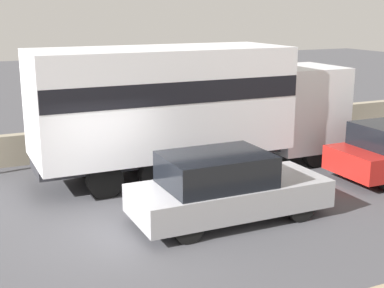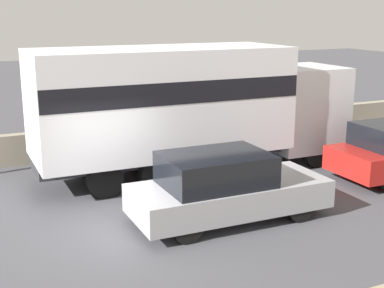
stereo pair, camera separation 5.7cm
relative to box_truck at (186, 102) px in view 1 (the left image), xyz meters
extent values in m
plane|color=#47474C|center=(-2.68, -2.95, -2.02)|extent=(80.00, 80.00, 0.00)
cube|color=gray|center=(-2.68, 2.93, -1.56)|extent=(60.00, 0.35, 0.91)
cube|color=silver|center=(3.72, 0.00, -0.41)|extent=(2.18, 2.14, 2.43)
cube|color=black|center=(4.79, 0.00, 0.07)|extent=(0.06, 1.82, 1.07)
cube|color=#2D2D33|center=(-0.72, 0.00, -1.37)|extent=(6.71, 1.43, 0.25)
cube|color=white|center=(-0.72, 0.00, 0.12)|extent=(6.71, 2.60, 2.72)
cube|color=black|center=(-0.72, 0.00, 0.47)|extent=(6.67, 2.62, 0.54)
cylinder|color=black|center=(3.72, 0.90, -1.58)|extent=(0.88, 0.28, 0.88)
cylinder|color=black|center=(3.72, -0.90, -1.58)|extent=(0.88, 0.28, 0.88)
cylinder|color=black|center=(-2.56, 0.90, -1.58)|extent=(0.88, 0.28, 0.88)
cylinder|color=black|center=(-2.56, -0.90, -1.58)|extent=(0.88, 0.28, 0.88)
cylinder|color=black|center=(-1.22, 0.90, -1.58)|extent=(0.88, 0.28, 0.88)
cylinder|color=black|center=(-1.22, -0.90, -1.58)|extent=(0.88, 0.28, 0.88)
cube|color=#9E9EA3|center=(-0.48, -3.38, -1.48)|extent=(4.29, 1.73, 0.60)
cube|color=black|center=(-0.83, -3.38, -0.85)|extent=(2.23, 1.60, 0.67)
cylinder|color=black|center=(0.85, -2.63, -1.71)|extent=(0.63, 0.20, 0.63)
cylinder|color=black|center=(0.85, -4.13, -1.71)|extent=(0.63, 0.20, 0.63)
cylinder|color=black|center=(-1.81, -2.63, -1.71)|extent=(0.63, 0.20, 0.63)
cylinder|color=black|center=(-1.81, -4.13, -1.71)|extent=(0.63, 0.20, 0.63)
cylinder|color=black|center=(4.08, -1.89, -1.68)|extent=(0.69, 0.20, 0.69)
camera|label=1|loc=(-5.80, -12.97, 2.43)|focal=50.00mm
camera|label=2|loc=(-5.75, -12.99, 2.43)|focal=50.00mm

